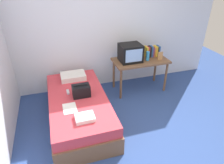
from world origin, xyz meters
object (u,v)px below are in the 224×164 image
Objects in this scene: remote_dark at (90,116)px; folded_towel at (85,118)px; water_bottle at (148,56)px; bed at (79,108)px; book_row at (152,51)px; picture_frame at (160,56)px; magazine at (70,108)px; remote_silver at (68,92)px; handbag at (81,91)px; pillow at (73,76)px; desk at (140,64)px; tv at (130,53)px.

folded_towel is (-0.09, -0.03, 0.02)m from remote_dark.
bed is at bearing -159.50° from water_bottle.
picture_frame is (0.08, -0.23, -0.03)m from book_row.
water_bottle is (1.59, 0.59, 0.57)m from bed.
magazine is 0.48m from remote_silver.
pillow is at bearing 94.49° from handbag.
desk is at bearing 41.55° from folded_towel.
desk is 4.00× the size of magazine.
desk reaches higher than remote_dark.
book_row reaches higher than bed.
water_bottle is at bearing 20.50° from bed.
picture_frame is 2.11m from remote_dark.
desk is 3.48× the size of book_row.
book_row is (0.31, 0.11, 0.20)m from desk.
book_row is 1.11× the size of handbag.
pillow is 3.08× the size of remote_dark.
remote_silver is at bearing -163.42° from desk.
folded_towel is at bearing -90.25° from pillow.
remote_silver is at bearing -160.34° from tv.
folded_towel is at bearing -60.59° from magazine.
picture_frame is 0.36× the size of pillow.
remote_dark is at bearing -87.21° from handbag.
water_bottle reaches higher than folded_towel.
picture_frame is at bearing 32.95° from remote_dark.
bed is 7.14× the size of folded_towel.
bed is 1.65m from desk.
book_row is 2.03m from remote_silver.
desk reaches higher than magazine.
picture_frame is at bearing 10.33° from remote_silver.
desk is 1.90m from magazine.
tv is at bearing 28.80° from bed.
remote_dark is (0.03, -0.60, -0.09)m from handbag.
tv is at bearing 167.27° from water_bottle.
folded_towel is (-0.06, -0.63, -0.07)m from handbag.
book_row is 1.15× the size of magazine.
handbag is 1.92× the size of remote_dark.
folded_towel reaches higher than remote_dark.
water_bottle is 1.12× the size of picture_frame.
remote_dark and remote_silver have the same top height.
remote_dark is 1.08× the size of remote_silver.
remote_dark is 0.56× the size of folded_towel.
book_row is at bearing 3.18° from pillow.
desk is 1.45m from pillow.
remote_silver is 0.82m from folded_towel.
magazine is at bearing -127.97° from handbag.
desk is at bearing 30.48° from magazine.
book_row is at bearing 10.64° from tv.
book_row is 2.25m from magazine.
handbag is 0.29m from remote_silver.
handbag is (-1.16, -0.66, -0.31)m from tv.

